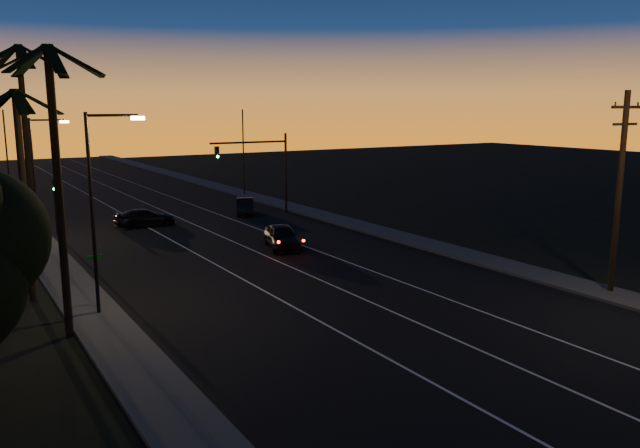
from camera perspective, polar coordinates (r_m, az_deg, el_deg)
road at (r=42.41m, az=-7.89°, el=-1.99°), size 20.00×170.00×0.01m
sidewalk_left at (r=39.37m, az=-22.98°, el=-3.62°), size 2.40×170.00×0.16m
sidewalk_right at (r=47.90m, az=4.44°, el=-0.38°), size 2.40×170.00×0.16m
lane_stripe_left at (r=41.32m, az=-11.70°, el=-2.43°), size 0.12×160.00×0.01m
lane_stripe_mid at (r=42.60m, az=-7.28°, el=-1.90°), size 0.12×160.00×0.01m
lane_stripe_right at (r=44.12m, az=-3.14°, el=-1.39°), size 0.12×160.00×0.01m
palm_near at (r=26.32m, az=-22.96°, el=5.17°), size 4.25×4.16×11.53m
palm_mid at (r=32.24m, az=-25.60°, el=4.36°), size 4.25×4.16×10.03m
palm_far at (r=38.21m, az=-25.29°, el=7.25°), size 4.25×4.16×12.53m
streetlight_left_near at (r=28.80m, az=-19.61°, el=2.29°), size 2.55×0.26×9.00m
streetlight_left_far at (r=46.49m, az=-24.36°, el=4.58°), size 2.55×0.26×8.50m
street_sign at (r=30.45m, az=-19.77°, el=-4.35°), size 0.70×0.06×2.60m
utility_pole at (r=33.64m, az=25.69°, el=2.96°), size 2.20×0.28×10.00m
signal_mast at (r=53.66m, az=-5.38°, el=5.86°), size 7.10×0.41×7.00m
signal_post at (r=48.84m, az=-23.10°, el=2.35°), size 0.28×0.37×4.20m
far_pole_left at (r=63.35m, az=-26.68°, el=5.25°), size 0.14×0.14×9.00m
far_pole_right at (r=66.14m, az=-7.02°, el=6.47°), size 0.14×0.14×9.00m
lead_car at (r=41.20m, az=-3.50°, el=-1.15°), size 3.17×5.44×1.57m
right_car at (r=54.78m, az=-6.88°, el=1.62°), size 3.01×4.36×1.36m
cross_car at (r=50.59m, az=-15.69°, el=0.55°), size 4.73×1.95×1.37m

